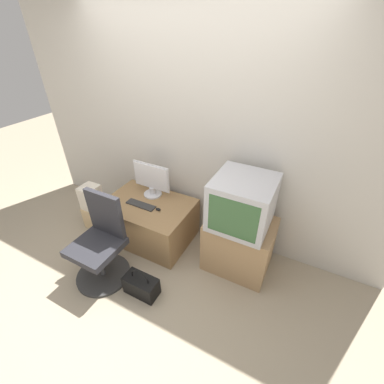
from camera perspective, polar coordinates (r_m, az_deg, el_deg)
name	(u,v)px	position (r m, az deg, el deg)	size (l,w,h in m)	color
ground_plane	(127,303)	(2.77, -14.14, -22.73)	(12.00, 12.00, 0.00)	tan
wall_back	(191,130)	(2.82, -0.31, 13.60)	(4.40, 0.05, 2.60)	beige
desk	(149,220)	(3.19, -9.44, -6.15)	(1.02, 0.71, 0.50)	#937047
side_stand	(239,244)	(2.82, 10.34, -11.34)	(0.67, 0.51, 0.60)	#A37F56
main_monitor	(152,180)	(3.07, -8.98, 2.66)	(0.48, 0.22, 0.42)	silver
keyboard	(141,205)	(3.02, -11.31, -2.79)	(0.36, 0.10, 0.01)	#2D2D2D
mouse	(158,209)	(2.91, -7.53, -3.83)	(0.06, 0.04, 0.03)	black
crt_tv	(242,202)	(2.46, 11.13, -2.28)	(0.55, 0.56, 0.50)	#B7B7BC
office_chair	(101,246)	(2.79, -19.59, -11.22)	(0.56, 0.56, 0.94)	#333333
cardboard_box_lower	(96,216)	(3.60, -20.59, -4.97)	(0.23, 0.24, 0.29)	#D1B27F
cardboard_box_upper	(91,197)	(3.43, -21.56, -1.08)	(0.21, 0.22, 0.31)	beige
handbag	(141,285)	(2.73, -11.21, -19.69)	(0.34, 0.17, 0.32)	black
book	(87,243)	(3.45, -22.34, -10.37)	(0.18, 0.16, 0.02)	maroon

